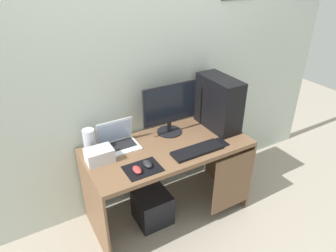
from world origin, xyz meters
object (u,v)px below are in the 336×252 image
pc_tower (219,103)px  speaker (89,141)px  monitor (170,108)px  keyboard (197,150)px  cell_phone (221,142)px  laptop (118,141)px  projector (99,155)px  mouse_left (148,164)px  mouse_right (137,170)px  subwoofer (152,207)px

pc_tower → speaker: pc_tower is taller
monitor → speaker: bearing=176.0°
monitor → keyboard: size_ratio=1.17×
monitor → cell_phone: size_ratio=3.78×
keyboard → cell_phone: 0.25m
laptop → projector: laptop is taller
pc_tower → cell_phone: (-0.14, -0.24, -0.22)m
mouse_left → cell_phone: mouse_left is taller
laptop → mouse_right: 0.39m
monitor → mouse_left: size_ratio=5.12×
keyboard → mouse_left: mouse_left is taller
mouse_left → mouse_right: (-0.09, -0.02, 0.00)m
pc_tower → mouse_right: pc_tower is taller
monitor → pc_tower: bearing=-14.6°
laptop → subwoofer: laptop is taller
speaker → projector: 0.17m
mouse_right → pc_tower: bearing=15.9°
mouse_left → pc_tower: bearing=16.1°
cell_phone → subwoofer: cell_phone is taller
speaker → cell_phone: (0.97, -0.40, -0.09)m
mouse_left → projector: bearing=140.5°
projector → subwoofer: (0.38, -0.08, -0.63)m
keyboard → subwoofer: 0.70m
keyboard → pc_tower: bearing=33.3°
monitor → projector: bearing=-170.5°
projector → cell_phone: projector is taller
projector → cell_phone: bearing=-14.3°
monitor → subwoofer: (-0.28, -0.19, -0.81)m
speaker → laptop: bearing=-7.4°
monitor → keyboard: (0.04, -0.36, -0.22)m
pc_tower → keyboard: (-0.38, -0.25, -0.22)m
cell_phone → pc_tower: bearing=60.2°
monitor → subwoofer: monitor is taller
mouse_right → cell_phone: 0.76m
keyboard → laptop: bearing=142.9°
pc_tower → cell_phone: pc_tower is taller
laptop → mouse_left: laptop is taller
keyboard → mouse_right: (-0.52, -0.00, 0.01)m
mouse_right → cell_phone: mouse_right is taller
projector → keyboard: projector is taller
speaker → mouse_left: bearing=-52.5°
mouse_right → cell_phone: size_ratio=0.74×
projector → mouse_left: size_ratio=2.08×
monitor → mouse_left: (-0.38, -0.34, -0.21)m
pc_tower → projector: bearing=-179.9°
mouse_left → monitor: bearing=41.8°
laptop → cell_phone: size_ratio=2.32×
speaker → cell_phone: 1.05m
projector → mouse_left: (0.28, -0.23, -0.03)m
speaker → keyboard: speaker is taller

